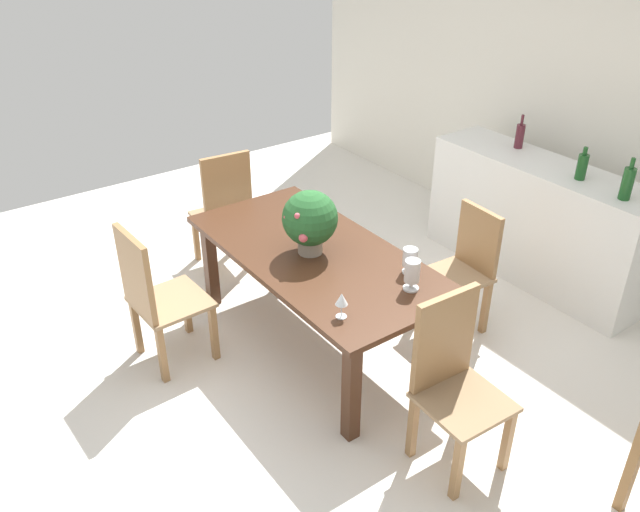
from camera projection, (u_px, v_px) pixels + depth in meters
ground_plane at (310, 343)px, 4.66m from camera, size 7.04×7.04×0.00m
back_wall at (570, 102)px, 5.32m from camera, size 6.40×0.10×2.60m
dining_table at (316, 264)px, 4.36m from camera, size 1.94×0.95×0.74m
chair_foot_end at (453, 375)px, 3.52m from camera, size 0.45×0.46×1.03m
chair_far_right at (464, 265)px, 4.61m from camera, size 0.44×0.47×0.92m
chair_near_left at (154, 293)px, 4.22m from camera, size 0.48×0.48×1.01m
chair_head_end at (225, 207)px, 5.29m from camera, size 0.44×0.47×1.04m
flower_centerpiece at (310, 220)px, 4.19m from camera, size 0.36×0.36×0.43m
crystal_vase_left at (410, 259)px, 4.04m from camera, size 0.09×0.09×0.17m
crystal_vase_center_near at (412, 273)px, 3.87m from camera, size 0.10×0.10×0.20m
wine_glass at (342, 300)px, 3.62m from camera, size 0.07×0.07×0.16m
kitchen_counter at (537, 221)px, 5.26m from camera, size 1.90×0.51×0.97m
wine_bottle_clear at (627, 183)px, 4.42m from camera, size 0.08×0.08×0.30m
wine_bottle_dark at (582, 166)px, 4.73m from camera, size 0.08×0.08×0.25m
wine_bottle_green at (520, 136)px, 5.28m from camera, size 0.07×0.07×0.28m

